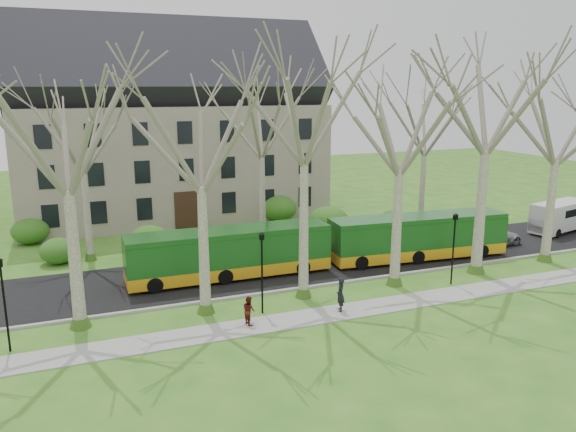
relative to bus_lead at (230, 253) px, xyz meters
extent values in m
plane|color=#326A1E|center=(6.07, -4.99, -1.63)|extent=(120.00, 120.00, 0.00)
cube|color=gray|center=(6.07, -7.49, -1.60)|extent=(70.00, 2.00, 0.06)
cube|color=black|center=(6.07, 0.51, -1.60)|extent=(80.00, 8.00, 0.06)
cube|color=#A5A39E|center=(6.07, -3.49, -1.56)|extent=(80.00, 0.25, 0.14)
cube|color=gray|center=(0.07, 19.01, 3.37)|extent=(26.00, 12.00, 10.00)
cylinder|color=black|center=(-11.93, -5.99, 0.37)|extent=(0.10, 0.10, 4.00)
cube|color=black|center=(-11.93, -5.99, 2.52)|extent=(0.22, 0.22, 0.30)
cylinder|color=black|center=(0.07, -5.99, 0.37)|extent=(0.10, 0.10, 4.00)
cube|color=black|center=(0.07, -5.99, 2.52)|extent=(0.22, 0.22, 0.30)
cylinder|color=black|center=(12.07, -5.99, 0.37)|extent=(0.10, 0.10, 4.00)
cube|color=black|center=(12.07, -5.99, 2.52)|extent=(0.22, 0.22, 0.30)
ellipsoid|color=#1D5518|center=(-9.93, 7.01, -0.63)|extent=(2.60, 2.60, 2.00)
ellipsoid|color=#1D5518|center=(-3.93, 7.01, -0.63)|extent=(2.60, 2.60, 2.00)
ellipsoid|color=#1D5518|center=(10.07, 7.01, -0.63)|extent=(2.60, 2.60, 2.00)
ellipsoid|color=#1D5518|center=(16.07, 7.01, -0.63)|extent=(2.60, 2.60, 2.00)
ellipsoid|color=#1D5518|center=(-11.93, 13.01, -0.63)|extent=(2.60, 2.60, 2.00)
ellipsoid|color=#1D5518|center=(8.07, 13.01, -0.63)|extent=(2.60, 2.60, 2.00)
imported|color=#A1A1A5|center=(20.19, -0.28, -0.90)|extent=(4.77, 2.31, 1.34)
imported|color=black|center=(3.94, -7.34, -0.67)|extent=(0.60, 0.75, 1.80)
imported|color=#531813|center=(-1.05, -7.19, -0.84)|extent=(0.69, 0.81, 1.46)
camera|label=1|loc=(-8.75, -32.18, 10.04)|focal=35.00mm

